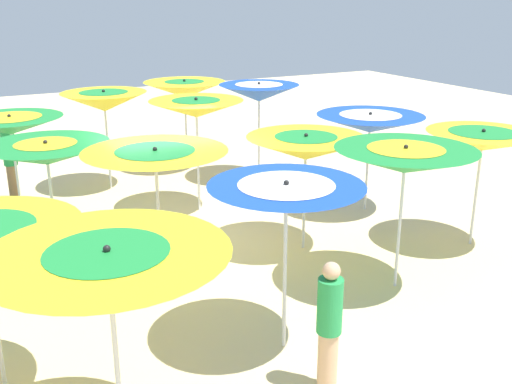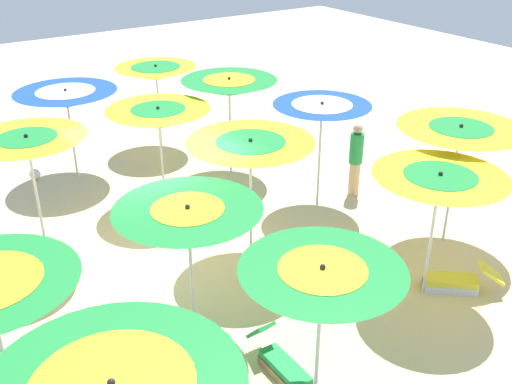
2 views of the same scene
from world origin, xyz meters
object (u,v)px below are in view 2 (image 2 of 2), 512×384
object	(u,v)px
lounger_1	(457,280)
beach_ball	(35,174)
beach_umbrella_10	(251,150)
beach_umbrella_14	(322,111)
beach_umbrella_8	(67,99)
beachgoer_1	(356,159)
beach_umbrella_13	(229,88)
beach_umbrella_6	(188,220)
beach_umbrella_11	(439,185)
beach_umbrella_5	(28,147)
beach_umbrella_7	(322,283)
beach_umbrella_15	(459,138)
beach_umbrella_9	(159,118)
lounger_0	(281,362)
beach_umbrella_12	(156,73)

from	to	relation	value
lounger_1	beach_ball	size ratio (longest dim) A/B	4.70
beach_umbrella_10	beach_umbrella_14	bearing A→B (deg)	-158.34
beach_umbrella_8	beachgoer_1	distance (m)	6.59
beach_umbrella_13	beach_ball	world-z (taller)	beach_umbrella_13
beach_umbrella_8	beach_umbrella_6	bearing A→B (deg)	86.73
beach_umbrella_11	beach_umbrella_5	bearing A→B (deg)	-42.10
beach_umbrella_8	beach_umbrella_11	bearing A→B (deg)	113.17
beach_ball	beach_umbrella_7	bearing A→B (deg)	96.85
beach_umbrella_7	beach_umbrella_10	world-z (taller)	beach_umbrella_10
beach_umbrella_5	beachgoer_1	xyz separation A→B (m)	(-6.52, 1.05, -1.39)
beach_umbrella_15	beach_ball	size ratio (longest dim) A/B	9.26
beach_umbrella_5	beach_umbrella_6	size ratio (longest dim) A/B	1.12
beach_umbrella_9	beach_umbrella_5	bearing A→B (deg)	18.28
beach_umbrella_15	beach_umbrella_14	bearing A→B (deg)	-66.22
beach_umbrella_5	beachgoer_1	bearing A→B (deg)	170.82
beach_umbrella_6	beach_umbrella_11	world-z (taller)	beach_umbrella_11
beach_umbrella_14	beach_umbrella_6	bearing A→B (deg)	27.72
beach_umbrella_13	beachgoer_1	xyz separation A→B (m)	(-1.69, 2.50, -1.26)
beach_ball	beach_umbrella_15	bearing A→B (deg)	128.65
beach_umbrella_5	beach_umbrella_6	xyz separation A→B (m)	(-1.29, 3.26, -0.28)
beach_umbrella_10	lounger_1	distance (m)	4.15
beach_umbrella_8	beach_umbrella_14	xyz separation A→B (m)	(-3.83, 4.32, 0.21)
beach_umbrella_6	beach_ball	size ratio (longest dim) A/B	8.51
beachgoer_1	beach_ball	world-z (taller)	beachgoer_1
beach_umbrella_9	lounger_0	distance (m)	5.98
lounger_0	lounger_1	distance (m)	3.66
beach_umbrella_10	beach_umbrella_14	size ratio (longest dim) A/B	1.01
beach_umbrella_9	beach_umbrella_14	distance (m)	3.33
beach_umbrella_9	lounger_0	xyz separation A→B (m)	(0.94, 5.65, -1.74)
beach_umbrella_12	beachgoer_1	xyz separation A→B (m)	(-2.38, 4.92, -1.14)
beachgoer_1	beach_umbrella_11	bearing A→B (deg)	-94.20
lounger_1	beach_umbrella_8	bearing A→B (deg)	-24.44
lounger_1	beach_umbrella_13	bearing A→B (deg)	-43.70
beach_umbrella_9	beach_umbrella_11	xyz separation A→B (m)	(-2.18, 5.45, 0.10)
beach_umbrella_5	beach_umbrella_11	world-z (taller)	beach_umbrella_5
beach_umbrella_12	beach_umbrella_10	bearing A→B (deg)	80.55
beach_umbrella_7	beach_umbrella_15	size ratio (longest dim) A/B	0.92
beach_umbrella_13	beachgoer_1	world-z (taller)	beach_umbrella_13
beach_umbrella_8	beachgoer_1	size ratio (longest dim) A/B	1.37
beach_umbrella_8	lounger_0	world-z (taller)	beach_umbrella_8
lounger_1	beach_ball	bearing A→B (deg)	-20.87
beach_umbrella_9	beach_umbrella_13	bearing A→B (deg)	-165.75
beach_umbrella_8	beach_umbrella_15	size ratio (longest dim) A/B	0.94
beach_umbrella_5	lounger_1	bearing A→B (deg)	139.35
beach_umbrella_9	beachgoer_1	bearing A→B (deg)	151.78
lounger_1	beach_umbrella_11	bearing A→B (deg)	15.70
beach_umbrella_5	beach_umbrella_8	size ratio (longest dim) A/B	1.10
beach_umbrella_15	beachgoer_1	distance (m)	2.83
beach_umbrella_5	beach_umbrella_9	world-z (taller)	beach_umbrella_5
lounger_1	beach_ball	xyz separation A→B (m)	(4.76, -8.46, -0.07)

